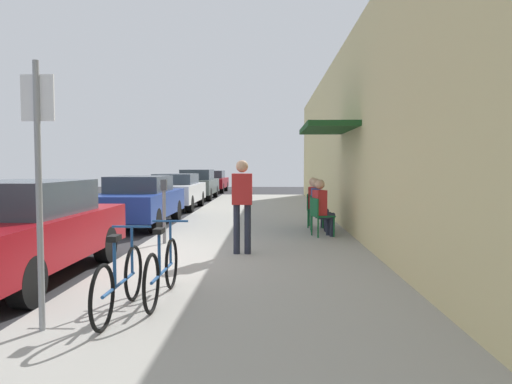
% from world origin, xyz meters
% --- Properties ---
extents(ground_plane, '(60.00, 60.00, 0.00)m').
position_xyz_m(ground_plane, '(0.00, 0.00, 0.00)').
color(ground_plane, '#2D2D30').
extents(sidewalk_slab, '(4.50, 32.00, 0.12)m').
position_xyz_m(sidewalk_slab, '(2.25, 2.00, 0.06)').
color(sidewalk_slab, '#9E9B93').
rests_on(sidewalk_slab, ground_plane).
extents(building_facade, '(1.40, 32.00, 4.84)m').
position_xyz_m(building_facade, '(4.64, 2.01, 2.42)').
color(building_facade, beige).
rests_on(building_facade, ground_plane).
extents(parked_car_0, '(1.80, 4.40, 1.49)m').
position_xyz_m(parked_car_0, '(-1.10, -1.13, 0.76)').
color(parked_car_0, maroon).
rests_on(parked_car_0, ground_plane).
extents(parked_car_1, '(1.80, 4.40, 1.42)m').
position_xyz_m(parked_car_1, '(-1.10, 5.23, 0.74)').
color(parked_car_1, navy).
rests_on(parked_car_1, ground_plane).
extents(parked_car_2, '(1.80, 4.40, 1.39)m').
position_xyz_m(parked_car_2, '(-1.10, 10.50, 0.73)').
color(parked_car_2, silver).
rests_on(parked_car_2, ground_plane).
extents(parked_car_3, '(1.80, 4.40, 1.51)m').
position_xyz_m(parked_car_3, '(-1.10, 16.03, 0.78)').
color(parked_car_3, '#47514C').
rests_on(parked_car_3, ground_plane).
extents(parked_car_4, '(1.80, 4.40, 1.40)m').
position_xyz_m(parked_car_4, '(-1.10, 22.25, 0.72)').
color(parked_car_4, maroon).
rests_on(parked_car_4, ground_plane).
extents(parking_meter, '(0.12, 0.10, 1.32)m').
position_xyz_m(parking_meter, '(0.45, 1.54, 0.89)').
color(parking_meter, slate).
rests_on(parking_meter, sidewalk_slab).
extents(street_sign, '(0.32, 0.06, 2.60)m').
position_xyz_m(street_sign, '(0.40, -3.60, 1.64)').
color(street_sign, gray).
rests_on(street_sign, sidewalk_slab).
extents(bicycle_0, '(0.46, 1.71, 0.90)m').
position_xyz_m(bicycle_0, '(1.34, -2.53, 0.48)').
color(bicycle_0, black).
rests_on(bicycle_0, sidewalk_slab).
extents(bicycle_1, '(0.46, 1.71, 0.90)m').
position_xyz_m(bicycle_1, '(1.00, -3.09, 0.48)').
color(bicycle_1, black).
rests_on(bicycle_1, sidewalk_slab).
extents(cafe_chair_0, '(0.54, 0.54, 0.87)m').
position_xyz_m(cafe_chair_0, '(3.75, 2.61, 0.62)').
color(cafe_chair_0, '#14592D').
rests_on(cafe_chair_0, sidewalk_slab).
extents(seated_patron_0, '(0.50, 0.45, 1.29)m').
position_xyz_m(seated_patron_0, '(3.80, 2.62, 0.82)').
color(seated_patron_0, '#232838').
rests_on(seated_patron_0, sidewalk_slab).
extents(cafe_chair_1, '(0.46, 0.46, 0.87)m').
position_xyz_m(cafe_chair_1, '(3.74, 3.46, 0.62)').
color(cafe_chair_1, '#14592D').
rests_on(cafe_chair_1, sidewalk_slab).
extents(seated_patron_1, '(0.44, 0.37, 1.29)m').
position_xyz_m(seated_patron_1, '(3.80, 3.46, 0.82)').
color(seated_patron_1, '#232838').
rests_on(seated_patron_1, sidewalk_slab).
extents(cafe_chair_2, '(0.51, 0.51, 0.87)m').
position_xyz_m(cafe_chair_2, '(3.74, 4.22, 0.62)').
color(cafe_chair_2, '#14592D').
rests_on(cafe_chair_2, sidewalk_slab).
extents(seated_patron_2, '(0.47, 0.42, 1.29)m').
position_xyz_m(seated_patron_2, '(3.80, 4.21, 0.82)').
color(seated_patron_2, '#232838').
rests_on(seated_patron_2, sidewalk_slab).
extents(pedestrian_standing, '(0.36, 0.22, 1.70)m').
position_xyz_m(pedestrian_standing, '(2.12, 0.44, 1.12)').
color(pedestrian_standing, '#232838').
rests_on(pedestrian_standing, sidewalk_slab).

